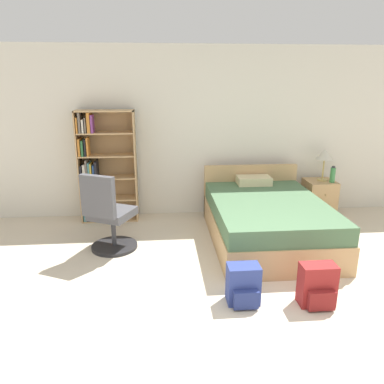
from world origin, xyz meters
TOP-DOWN VIEW (x-y plane):
  - ground_plane at (0.00, 0.00)m, footprint 14.00×14.00m
  - wall_back at (0.00, 3.23)m, footprint 9.00×0.06m
  - bookshelf at (-1.60, 3.00)m, footprint 0.85×0.30m
  - bed at (0.69, 2.03)m, footprint 1.45×2.08m
  - office_chair at (-1.37, 1.86)m, footprint 0.66×0.70m
  - nightstand at (1.80, 2.91)m, footprint 0.44×0.48m
  - table_lamp at (1.84, 2.94)m, footprint 0.27×0.27m
  - water_bottle at (1.93, 2.80)m, footprint 0.08×0.08m
  - backpack_red at (0.76, 0.47)m, footprint 0.34×0.25m
  - backpack_blue at (0.06, 0.57)m, footprint 0.31×0.28m

SIDE VIEW (x-z plane):
  - ground_plane at x=0.00m, z-range 0.00..0.00m
  - backpack_blue at x=0.06m, z-range -0.01..0.38m
  - backpack_red at x=0.76m, z-range -0.01..0.41m
  - nightstand at x=1.80m, z-range 0.00..0.57m
  - bed at x=0.69m, z-range -0.12..0.71m
  - office_chair at x=-1.37m, z-range -0.06..0.97m
  - water_bottle at x=1.93m, z-range 0.56..0.82m
  - bookshelf at x=-1.60m, z-range -0.01..1.67m
  - table_lamp at x=1.84m, z-range 0.72..1.22m
  - wall_back at x=0.00m, z-range 0.00..2.60m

